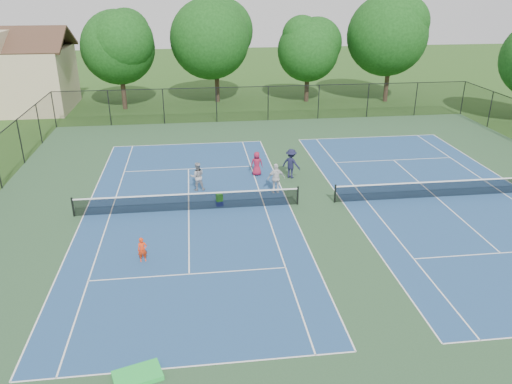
{
  "coord_description": "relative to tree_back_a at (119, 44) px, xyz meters",
  "views": [
    {
      "loc": [
        -6.47,
        -24.52,
        11.36
      ],
      "look_at": [
        -3.48,
        -1.0,
        1.3
      ],
      "focal_mm": 35.0,
      "sensor_mm": 36.0,
      "label": 1
    }
  ],
  "objects": [
    {
      "name": "tree_back_c",
      "position": [
        18.0,
        1.0,
        -0.56
      ],
      "size": [
        6.0,
        6.0,
        8.4
      ],
      "color": "#2D2116",
      "rests_on": "ground"
    },
    {
      "name": "tennis_court_right",
      "position": [
        20.0,
        -24.0,
        -5.94
      ],
      "size": [
        12.0,
        23.83,
        1.07
      ],
      "color": "navy",
      "rests_on": "ground"
    },
    {
      "name": "instructor",
      "position": [
        6.55,
        -21.24,
        -5.18
      ],
      "size": [
        0.9,
        0.73,
        1.73
      ],
      "primitive_type": "imported",
      "rotation": [
        0.0,
        0.0,
        3.24
      ],
      "color": "#98989B",
      "rests_on": "ground"
    },
    {
      "name": "perimeter_fence",
      "position": [
        13.0,
        -24.0,
        -4.44
      ],
      "size": [
        36.08,
        36.08,
        3.02
      ],
      "color": "black",
      "rests_on": "ground"
    },
    {
      "name": "tree_back_d",
      "position": [
        26.0,
        0.0,
        0.79
      ],
      "size": [
        7.8,
        7.8,
        10.37
      ],
      "color": "#2D2116",
      "rests_on": "ground"
    },
    {
      "name": "clapboard_house",
      "position": [
        -10.0,
        1.0,
        -2.95
      ],
      "size": [
        10.8,
        8.1,
        7.65
      ],
      "color": "tan",
      "rests_on": "ground"
    },
    {
      "name": "tennis_court_left",
      "position": [
        6.0,
        -24.0,
        -5.94
      ],
      "size": [
        12.0,
        23.83,
        1.07
      ],
      "color": "navy",
      "rests_on": "ground"
    },
    {
      "name": "child_player",
      "position": [
        4.01,
        -29.06,
        -5.47
      ],
      "size": [
        0.46,
        0.35,
        1.13
      ],
      "primitive_type": "imported",
      "rotation": [
        0.0,
        0.0,
        0.22
      ],
      "color": "#F03710",
      "rests_on": "ground"
    },
    {
      "name": "ground",
      "position": [
        13.0,
        -24.0,
        -6.04
      ],
      "size": [
        140.0,
        140.0,
        0.0
      ],
      "primitive_type": "plane",
      "color": "#234716",
      "rests_on": "ground"
    },
    {
      "name": "court_pad",
      "position": [
        13.0,
        -24.0,
        -6.03
      ],
      "size": [
        36.0,
        36.0,
        0.01
      ],
      "primitive_type": "cube",
      "color": "#29492C",
      "rests_on": "ground"
    },
    {
      "name": "bystander_c",
      "position": [
        10.3,
        -19.22,
        -5.27
      ],
      "size": [
        0.79,
        0.55,
        1.53
      ],
      "primitive_type": "imported",
      "rotation": [
        0.0,
        0.0,
        3.05
      ],
      "color": "maroon",
      "rests_on": "ground"
    },
    {
      "name": "tree_back_b",
      "position": [
        9.0,
        2.0,
        0.56
      ],
      "size": [
        7.6,
        7.6,
        10.03
      ],
      "color": "#2D2116",
      "rests_on": "ground"
    },
    {
      "name": "green_tarp",
      "position": [
        4.4,
        -36.17,
        -5.95
      ],
      "size": [
        1.66,
        1.28,
        0.16
      ],
      "primitive_type": "cube",
      "rotation": [
        0.0,
        0.0,
        0.3
      ],
      "color": "green",
      "rests_on": "ground"
    },
    {
      "name": "bystander_b",
      "position": [
        12.36,
        -19.95,
        -5.1
      ],
      "size": [
        1.38,
        1.3,
        1.87
      ],
      "primitive_type": "imported",
      "rotation": [
        0.0,
        0.0,
        2.47
      ],
      "color": "#171833",
      "rests_on": "ground"
    },
    {
      "name": "tree_back_a",
      "position": [
        0.0,
        0.0,
        0.0
      ],
      "size": [
        6.8,
        6.8,
        9.15
      ],
      "color": "#2D2116",
      "rests_on": "ground"
    },
    {
      "name": "ball_crate",
      "position": [
        7.68,
        -23.6,
        -5.9
      ],
      "size": [
        0.42,
        0.36,
        0.28
      ],
      "primitive_type": "cube",
      "rotation": [
        0.0,
        0.0,
        0.28
      ],
      "color": "navy",
      "rests_on": "ground"
    },
    {
      "name": "ball_hopper",
      "position": [
        7.68,
        -23.6,
        -5.56
      ],
      "size": [
        0.4,
        0.35,
        0.41
      ],
      "primitive_type": "cube",
      "rotation": [
        0.0,
        0.0,
        0.29
      ],
      "color": "green",
      "rests_on": "ball_crate"
    },
    {
      "name": "bystander_a",
      "position": [
        11.04,
        -22.21,
        -5.15
      ],
      "size": [
        1.09,
        0.55,
        1.79
      ],
      "primitive_type": "imported",
      "rotation": [
        0.0,
        0.0,
        3.25
      ],
      "color": "silver",
      "rests_on": "ground"
    }
  ]
}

